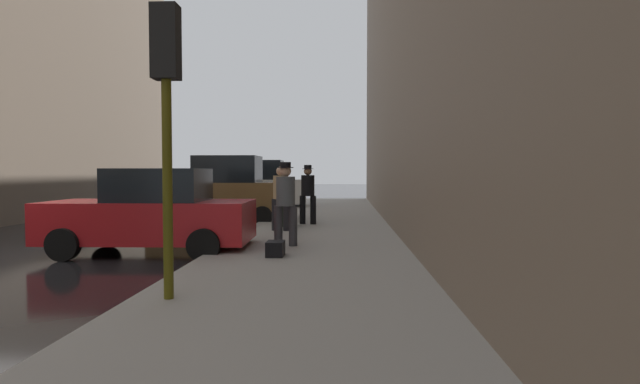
{
  "coord_description": "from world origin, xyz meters",
  "views": [
    {
      "loc": [
        6.67,
        -9.42,
        1.72
      ],
      "look_at": [
        5.84,
        7.86,
        1.02
      ],
      "focal_mm": 28.0,
      "sensor_mm": 36.0,
      "label": 1
    }
  ],
  "objects_px": {
    "parked_bronze_suv": "(224,192)",
    "fire_hydrant": "(279,207)",
    "parked_red_hatchback": "(152,213)",
    "pedestrian_with_fedora": "(308,191)",
    "rolling_suitcase": "(288,214)",
    "parked_white_van": "(257,187)",
    "pedestrian_with_beanie": "(286,199)",
    "traffic_light": "(167,87)",
    "pedestrian_in_tan_coat": "(281,195)",
    "duffel_bag": "(275,249)"
  },
  "relations": [
    {
      "from": "parked_red_hatchback",
      "to": "rolling_suitcase",
      "type": "xyz_separation_m",
      "value": [
        2.42,
        4.04,
        -0.36
      ]
    },
    {
      "from": "parked_bronze_suv",
      "to": "parked_white_van",
      "type": "bearing_deg",
      "value": 90.0
    },
    {
      "from": "traffic_light",
      "to": "duffel_bag",
      "type": "distance_m",
      "value": 4.09
    },
    {
      "from": "parked_red_hatchback",
      "to": "pedestrian_with_fedora",
      "type": "bearing_deg",
      "value": 57.73
    },
    {
      "from": "fire_hydrant",
      "to": "duffel_bag",
      "type": "distance_m",
      "value": 7.92
    },
    {
      "from": "parked_red_hatchback",
      "to": "duffel_bag",
      "type": "distance_m",
      "value": 3.01
    },
    {
      "from": "rolling_suitcase",
      "to": "pedestrian_with_beanie",
      "type": "bearing_deg",
      "value": -84.46
    },
    {
      "from": "pedestrian_with_fedora",
      "to": "duffel_bag",
      "type": "relative_size",
      "value": 4.04
    },
    {
      "from": "parked_white_van",
      "to": "traffic_light",
      "type": "bearing_deg",
      "value": -83.69
    },
    {
      "from": "parked_bronze_suv",
      "to": "rolling_suitcase",
      "type": "distance_m",
      "value": 3.31
    },
    {
      "from": "parked_red_hatchback",
      "to": "pedestrian_with_fedora",
      "type": "xyz_separation_m",
      "value": [
        2.94,
        4.66,
        0.29
      ]
    },
    {
      "from": "traffic_light",
      "to": "parked_red_hatchback",
      "type": "bearing_deg",
      "value": 113.69
    },
    {
      "from": "parked_red_hatchback",
      "to": "pedestrian_with_fedora",
      "type": "relative_size",
      "value": 2.39
    },
    {
      "from": "parked_bronze_suv",
      "to": "rolling_suitcase",
      "type": "relative_size",
      "value": 4.43
    },
    {
      "from": "parked_white_van",
      "to": "duffel_bag",
      "type": "xyz_separation_m",
      "value": [
        2.75,
        -13.62,
        -0.74
      ]
    },
    {
      "from": "rolling_suitcase",
      "to": "traffic_light",
      "type": "bearing_deg",
      "value": -93.92
    },
    {
      "from": "fire_hydrant",
      "to": "pedestrian_with_fedora",
      "type": "height_order",
      "value": "pedestrian_with_fedora"
    },
    {
      "from": "pedestrian_with_beanie",
      "to": "duffel_bag",
      "type": "bearing_deg",
      "value": -91.67
    },
    {
      "from": "pedestrian_with_beanie",
      "to": "rolling_suitcase",
      "type": "relative_size",
      "value": 1.71
    },
    {
      "from": "parked_bronze_suv",
      "to": "pedestrian_in_tan_coat",
      "type": "xyz_separation_m",
      "value": [
        2.34,
        -3.28,
        0.07
      ]
    },
    {
      "from": "pedestrian_in_tan_coat",
      "to": "duffel_bag",
      "type": "bearing_deg",
      "value": -84.15
    },
    {
      "from": "parked_white_van",
      "to": "pedestrian_in_tan_coat",
      "type": "relative_size",
      "value": 2.71
    },
    {
      "from": "traffic_light",
      "to": "pedestrian_in_tan_coat",
      "type": "relative_size",
      "value": 2.11
    },
    {
      "from": "pedestrian_in_tan_coat",
      "to": "traffic_light",
      "type": "bearing_deg",
      "value": -93.84
    },
    {
      "from": "pedestrian_in_tan_coat",
      "to": "duffel_bag",
      "type": "distance_m",
      "value": 4.14
    },
    {
      "from": "parked_white_van",
      "to": "duffel_bag",
      "type": "distance_m",
      "value": 13.91
    },
    {
      "from": "pedestrian_with_fedora",
      "to": "pedestrian_with_beanie",
      "type": "height_order",
      "value": "same"
    },
    {
      "from": "parked_bronze_suv",
      "to": "traffic_light",
      "type": "relative_size",
      "value": 1.28
    },
    {
      "from": "parked_bronze_suv",
      "to": "rolling_suitcase",
      "type": "height_order",
      "value": "parked_bronze_suv"
    },
    {
      "from": "parked_white_van",
      "to": "pedestrian_with_beanie",
      "type": "bearing_deg",
      "value": -77.22
    },
    {
      "from": "pedestrian_with_beanie",
      "to": "duffel_bag",
      "type": "relative_size",
      "value": 4.04
    },
    {
      "from": "parked_white_van",
      "to": "traffic_light",
      "type": "distance_m",
      "value": 16.95
    },
    {
      "from": "pedestrian_in_tan_coat",
      "to": "pedestrian_with_beanie",
      "type": "height_order",
      "value": "pedestrian_with_beanie"
    },
    {
      "from": "fire_hydrant",
      "to": "pedestrian_with_beanie",
      "type": "relative_size",
      "value": 0.4
    },
    {
      "from": "parked_bronze_suv",
      "to": "fire_hydrant",
      "type": "height_order",
      "value": "parked_bronze_suv"
    },
    {
      "from": "parked_bronze_suv",
      "to": "traffic_light",
      "type": "bearing_deg",
      "value": -79.95
    },
    {
      "from": "parked_bronze_suv",
      "to": "pedestrian_in_tan_coat",
      "type": "relative_size",
      "value": 2.69
    },
    {
      "from": "parked_white_van",
      "to": "pedestrian_with_fedora",
      "type": "relative_size",
      "value": 2.61
    },
    {
      "from": "duffel_bag",
      "to": "pedestrian_with_beanie",
      "type": "bearing_deg",
      "value": 88.33
    },
    {
      "from": "traffic_light",
      "to": "pedestrian_in_tan_coat",
      "type": "distance_m",
      "value": 7.38
    },
    {
      "from": "parked_red_hatchback",
      "to": "pedestrian_in_tan_coat",
      "type": "xyz_separation_m",
      "value": [
        2.34,
        2.95,
        0.26
      ]
    },
    {
      "from": "traffic_light",
      "to": "rolling_suitcase",
      "type": "bearing_deg",
      "value": 86.08
    },
    {
      "from": "parked_white_van",
      "to": "rolling_suitcase",
      "type": "relative_size",
      "value": 4.46
    },
    {
      "from": "traffic_light",
      "to": "pedestrian_with_fedora",
      "type": "bearing_deg",
      "value": 83.02
    },
    {
      "from": "traffic_light",
      "to": "parked_white_van",
      "type": "bearing_deg",
      "value": 96.31
    },
    {
      "from": "parked_bronze_suv",
      "to": "traffic_light",
      "type": "height_order",
      "value": "traffic_light"
    },
    {
      "from": "fire_hydrant",
      "to": "traffic_light",
      "type": "relative_size",
      "value": 0.2
    },
    {
      "from": "parked_red_hatchback",
      "to": "pedestrian_with_fedora",
      "type": "distance_m",
      "value": 5.52
    },
    {
      "from": "parked_white_van",
      "to": "rolling_suitcase",
      "type": "bearing_deg",
      "value": -74.1
    },
    {
      "from": "traffic_light",
      "to": "parked_bronze_suv",
      "type": "bearing_deg",
      "value": 100.05
    }
  ]
}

